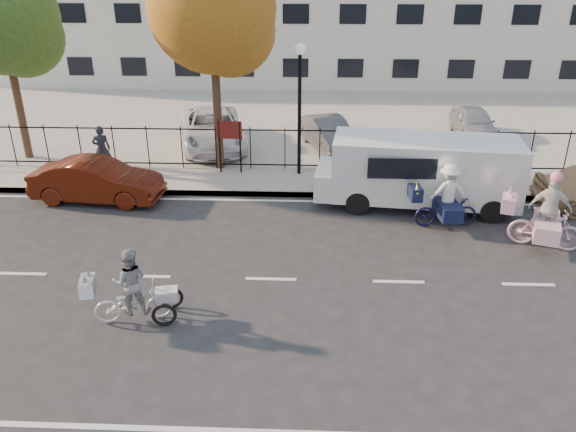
{
  "coord_description": "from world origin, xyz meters",
  "views": [
    {
      "loc": [
        0.87,
        -11.37,
        6.91
      ],
      "look_at": [
        0.35,
        1.2,
        1.1
      ],
      "focal_mm": 35.0,
      "sensor_mm": 36.0,
      "label": 1
    }
  ],
  "objects_px": {
    "red_sedan": "(97,181)",
    "lot_car_c": "(328,133)",
    "unicorn_bike": "(546,220)",
    "zebra_trike": "(132,294)",
    "lot_car_b": "(213,129)",
    "lot_car_d": "(474,123)",
    "lamppost": "(300,87)",
    "bull_bike": "(446,202)",
    "white_van": "(421,170)",
    "pedestrian": "(102,149)"
  },
  "relations": [
    {
      "from": "lot_car_c",
      "to": "pedestrian",
      "type": "bearing_deg",
      "value": -179.98
    },
    {
      "from": "red_sedan",
      "to": "lot_car_b",
      "type": "relative_size",
      "value": 0.79
    },
    {
      "from": "lamppost",
      "to": "bull_bike",
      "type": "relative_size",
      "value": 2.17
    },
    {
      "from": "bull_bike",
      "to": "lot_car_d",
      "type": "relative_size",
      "value": 0.56
    },
    {
      "from": "pedestrian",
      "to": "unicorn_bike",
      "type": "bearing_deg",
      "value": 144.62
    },
    {
      "from": "bull_bike",
      "to": "pedestrian",
      "type": "height_order",
      "value": "bull_bike"
    },
    {
      "from": "pedestrian",
      "to": "zebra_trike",
      "type": "bearing_deg",
      "value": 97.38
    },
    {
      "from": "lamppost",
      "to": "lot_car_c",
      "type": "distance_m",
      "value": 3.82
    },
    {
      "from": "white_van",
      "to": "lot_car_b",
      "type": "xyz_separation_m",
      "value": [
        -7.12,
        5.23,
        -0.31
      ]
    },
    {
      "from": "unicorn_bike",
      "to": "white_van",
      "type": "relative_size",
      "value": 0.35
    },
    {
      "from": "zebra_trike",
      "to": "lot_car_d",
      "type": "relative_size",
      "value": 0.54
    },
    {
      "from": "lot_car_d",
      "to": "pedestrian",
      "type": "bearing_deg",
      "value": -161.29
    },
    {
      "from": "pedestrian",
      "to": "lot_car_d",
      "type": "xyz_separation_m",
      "value": [
        13.82,
        4.64,
        -0.2
      ]
    },
    {
      "from": "pedestrian",
      "to": "lamppost",
      "type": "bearing_deg",
      "value": 165.15
    },
    {
      "from": "unicorn_bike",
      "to": "white_van",
      "type": "bearing_deg",
      "value": 65.99
    },
    {
      "from": "zebra_trike",
      "to": "lot_car_b",
      "type": "xyz_separation_m",
      "value": [
        -0.21,
        11.47,
        0.22
      ]
    },
    {
      "from": "zebra_trike",
      "to": "pedestrian",
      "type": "bearing_deg",
      "value": 10.33
    },
    {
      "from": "zebra_trike",
      "to": "lot_car_d",
      "type": "distance_m",
      "value": 16.68
    },
    {
      "from": "lamppost",
      "to": "white_van",
      "type": "xyz_separation_m",
      "value": [
        3.68,
        -2.3,
        -1.95
      ]
    },
    {
      "from": "pedestrian",
      "to": "lot_car_c",
      "type": "xyz_separation_m",
      "value": [
        7.84,
        2.85,
        -0.2
      ]
    },
    {
      "from": "zebra_trike",
      "to": "unicorn_bike",
      "type": "distance_m",
      "value": 10.35
    },
    {
      "from": "white_van",
      "to": "pedestrian",
      "type": "xyz_separation_m",
      "value": [
        -10.45,
        2.25,
        -0.21
      ]
    },
    {
      "from": "zebra_trike",
      "to": "lot_car_c",
      "type": "relative_size",
      "value": 0.53
    },
    {
      "from": "lamppost",
      "to": "lot_car_c",
      "type": "bearing_deg",
      "value": 69.21
    },
    {
      "from": "white_van",
      "to": "lot_car_b",
      "type": "relative_size",
      "value": 1.21
    },
    {
      "from": "zebra_trike",
      "to": "lot_car_d",
      "type": "xyz_separation_m",
      "value": [
        10.28,
        13.14,
        0.12
      ]
    },
    {
      "from": "bull_bike",
      "to": "red_sedan",
      "type": "bearing_deg",
      "value": 76.89
    },
    {
      "from": "lamppost",
      "to": "unicorn_bike",
      "type": "bearing_deg",
      "value": -37.16
    },
    {
      "from": "unicorn_bike",
      "to": "red_sedan",
      "type": "distance_m",
      "value": 12.9
    },
    {
      "from": "lamppost",
      "to": "bull_bike",
      "type": "distance_m",
      "value": 6.06
    },
    {
      "from": "unicorn_bike",
      "to": "lot_car_b",
      "type": "bearing_deg",
      "value": 70.72
    },
    {
      "from": "pedestrian",
      "to": "lot_car_b",
      "type": "xyz_separation_m",
      "value": [
        3.33,
        2.98,
        -0.1
      ]
    },
    {
      "from": "lamppost",
      "to": "pedestrian",
      "type": "xyz_separation_m",
      "value": [
        -6.77,
        -0.05,
        -2.16
      ]
    },
    {
      "from": "white_van",
      "to": "lot_car_b",
      "type": "height_order",
      "value": "white_van"
    },
    {
      "from": "lot_car_c",
      "to": "lot_car_d",
      "type": "bearing_deg",
      "value": -3.34
    },
    {
      "from": "white_van",
      "to": "pedestrian",
      "type": "distance_m",
      "value": 10.69
    },
    {
      "from": "bull_bike",
      "to": "lot_car_d",
      "type": "distance_m",
      "value": 8.77
    },
    {
      "from": "zebra_trike",
      "to": "lot_car_d",
      "type": "height_order",
      "value": "zebra_trike"
    },
    {
      "from": "white_van",
      "to": "red_sedan",
      "type": "relative_size",
      "value": 1.54
    },
    {
      "from": "red_sedan",
      "to": "lot_car_c",
      "type": "height_order",
      "value": "lot_car_c"
    },
    {
      "from": "lamppost",
      "to": "lot_car_b",
      "type": "bearing_deg",
      "value": 139.6
    },
    {
      "from": "lamppost",
      "to": "white_van",
      "type": "height_order",
      "value": "lamppost"
    },
    {
      "from": "lot_car_b",
      "to": "lot_car_c",
      "type": "relative_size",
      "value": 1.39
    },
    {
      "from": "unicorn_bike",
      "to": "lot_car_d",
      "type": "distance_m",
      "value": 9.51
    },
    {
      "from": "red_sedan",
      "to": "lot_car_b",
      "type": "height_order",
      "value": "lot_car_b"
    },
    {
      "from": "red_sedan",
      "to": "lot_car_b",
      "type": "distance_m",
      "value": 5.9
    },
    {
      "from": "bull_bike",
      "to": "white_van",
      "type": "xyz_separation_m",
      "value": [
        -0.49,
        1.39,
        0.43
      ]
    },
    {
      "from": "lamppost",
      "to": "lot_car_d",
      "type": "relative_size",
      "value": 1.21
    },
    {
      "from": "unicorn_bike",
      "to": "lot_car_b",
      "type": "height_order",
      "value": "unicorn_bike"
    },
    {
      "from": "lamppost",
      "to": "lot_car_b",
      "type": "height_order",
      "value": "lamppost"
    }
  ]
}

